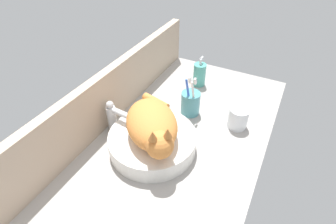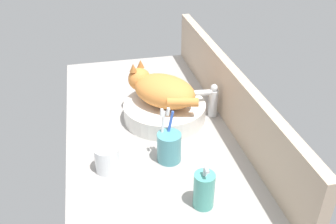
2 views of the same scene
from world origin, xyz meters
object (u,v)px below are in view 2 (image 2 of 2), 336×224
toothbrush_cup (169,146)px  water_glass (107,160)px  cat (161,89)px  sink_basin (165,111)px  soap_dispenser (204,190)px  faucet (211,99)px

toothbrush_cup → water_glass: bearing=-87.7°
cat → sink_basin: bearing=45.5°
soap_dispenser → faucet: bearing=159.7°
soap_dispenser → water_glass: (-21.37, -25.04, -1.84)cm
sink_basin → cat: 9.17cm
cat → toothbrush_cup: size_ratio=1.60×
cat → toothbrush_cup: bearing=-6.6°
sink_basin → faucet: bearing=84.6°
sink_basin → water_glass: 35.27cm
faucet → soap_dispenser: bearing=-20.3°
faucet → toothbrush_cup: (23.30, -21.70, -2.02)cm
faucet → toothbrush_cup: 31.91cm
sink_basin → faucet: 18.27cm
faucet → water_glass: size_ratio=1.59×
sink_basin → toothbrush_cup: size_ratio=1.68×
cat → water_glass: 36.35cm
water_glass → soap_dispenser: bearing=49.5°
faucet → soap_dispenser: soap_dispenser is taller
sink_basin → soap_dispenser: soap_dispenser is taller
water_glass → faucet: bearing=120.0°
sink_basin → faucet: faucet is taller
soap_dispenser → sink_basin: bearing=-178.8°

